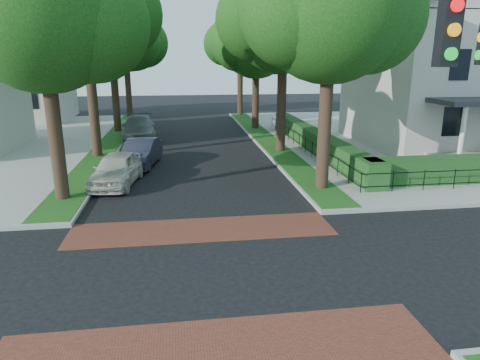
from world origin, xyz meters
The scene contains 21 objects.
ground centered at (0.00, 0.00, 0.00)m, with size 120.00×120.00×0.00m, color black.
sidewalk_ne centered at (19.50, 19.00, 0.07)m, with size 30.00×30.00×0.15m, color gray.
crosswalk_far centered at (0.00, 3.20, 0.01)m, with size 9.00×2.20×0.01m, color brown.
crosswalk_near centered at (0.00, -3.20, 0.01)m, with size 9.00×2.20×0.01m, color brown.
grass_strip_ne centered at (5.40, 19.10, 0.16)m, with size 1.60×29.80×0.02m, color #204A15.
grass_strip_nw centered at (-5.40, 19.10, 0.16)m, with size 1.60×29.80×0.02m, color #204A15.
tree_right_near centered at (5.60, 7.24, 7.63)m, with size 7.75×6.67×10.66m.
tree_right_mid centered at (5.61, 15.25, 7.99)m, with size 8.25×7.09×11.22m.
tree_right_far centered at (5.60, 24.22, 6.91)m, with size 7.25×6.23×9.74m.
tree_right_back centered at (5.60, 33.23, 7.27)m, with size 7.50×6.45×10.20m.
tree_left_near centered at (-5.40, 7.23, 7.27)m, with size 7.50×6.45×10.20m.
tree_left_mid centered at (-5.39, 15.24, 8.34)m, with size 8.00×6.88×11.48m.
tree_left_far centered at (-5.40, 24.22, 7.12)m, with size 7.00×6.02×9.86m.
tree_left_back centered at (-5.40, 33.24, 7.41)m, with size 7.75×6.66×10.44m.
hedge_main_road centered at (7.70, 15.00, 0.75)m, with size 1.00×18.00×1.20m, color #17431A.
fence_main_road centered at (6.90, 15.00, 0.60)m, with size 0.06×18.00×0.90m, color black, non-canonical shape.
house_victorian centered at (17.51, 15.92, 6.02)m, with size 13.00×13.05×12.48m.
house_left_far centered at (-15.49, 31.99, 5.04)m, with size 10.00×9.00×10.14m.
parked_car_front centered at (-3.60, 9.20, 0.75)m, with size 1.77×4.40×1.50m, color beige.
parked_car_middle centered at (-2.81, 12.75, 0.73)m, with size 1.54×4.42×1.46m, color #222433.
parked_car_rear centered at (-3.60, 20.85, 0.83)m, with size 2.33×5.73×1.66m, color slate.
Camera 1 is at (-0.61, -10.51, 5.67)m, focal length 32.00 mm.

